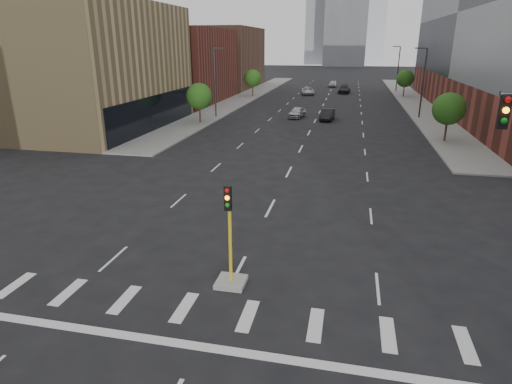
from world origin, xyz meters
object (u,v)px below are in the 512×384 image
(car_far_left, at_px, (308,91))
(car_deep_right, at_px, (344,89))
(car_near_left, at_px, (297,112))
(car_distant, at_px, (333,84))
(car_mid_right, at_px, (327,115))
(median_traffic_signal, at_px, (230,264))

(car_far_left, bearing_deg, car_deep_right, 21.44)
(car_near_left, distance_m, car_deep_right, 32.82)
(car_far_left, relative_size, car_distant, 1.18)
(car_near_left, height_order, car_distant, car_distant)
(car_mid_right, xyz_separation_m, car_deep_right, (1.42, 33.46, 0.06))
(car_near_left, relative_size, car_far_left, 0.81)
(car_distant, bearing_deg, car_mid_right, -86.61)
(median_traffic_signal, distance_m, car_mid_right, 42.10)
(car_distant, bearing_deg, median_traffic_signal, -88.43)
(car_mid_right, bearing_deg, car_distant, 95.67)
(median_traffic_signal, xyz_separation_m, car_distant, (0.06, 88.39, -0.24))
(car_near_left, relative_size, car_deep_right, 0.76)
(car_deep_right, bearing_deg, median_traffic_signal, -88.76)
(car_mid_right, relative_size, car_deep_right, 0.82)
(median_traffic_signal, height_order, car_mid_right, median_traffic_signal)
(car_deep_right, relative_size, car_distant, 1.26)
(car_far_left, distance_m, car_distant, 17.52)
(car_mid_right, bearing_deg, median_traffic_signal, -88.15)
(median_traffic_signal, relative_size, car_far_left, 0.87)
(median_traffic_signal, xyz_separation_m, car_deep_right, (2.92, 75.53, -0.19))
(car_deep_right, bearing_deg, car_far_left, -145.89)
(car_mid_right, bearing_deg, car_far_left, 104.70)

